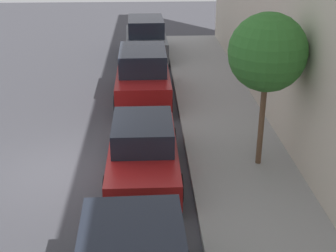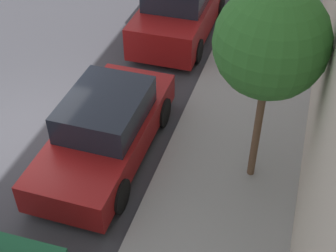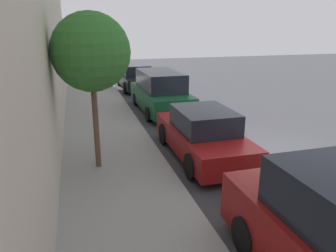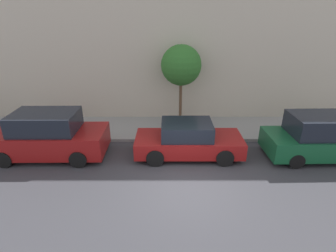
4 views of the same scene
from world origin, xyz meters
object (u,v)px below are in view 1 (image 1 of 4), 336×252
(parked_sedan_third, at_px, (143,150))
(parked_suv_fifth, at_px, (146,39))
(street_tree, at_px, (267,53))
(parked_suv_fourth, at_px, (143,76))

(parked_sedan_third, relative_size, parked_suv_fifth, 0.93)
(parked_sedan_third, xyz_separation_m, street_tree, (3.20, 0.19, 2.57))
(parked_suv_fourth, bearing_deg, street_tree, -60.63)
(parked_sedan_third, xyz_separation_m, parked_suv_fourth, (-0.02, 5.91, 0.21))
(parked_sedan_third, relative_size, street_tree, 1.08)
(street_tree, bearing_deg, parked_sedan_third, -176.53)
(parked_suv_fourth, distance_m, street_tree, 6.97)
(parked_suv_fourth, relative_size, parked_suv_fifth, 0.99)
(parked_suv_fifth, bearing_deg, street_tree, -75.42)
(parked_suv_fifth, relative_size, street_tree, 1.17)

